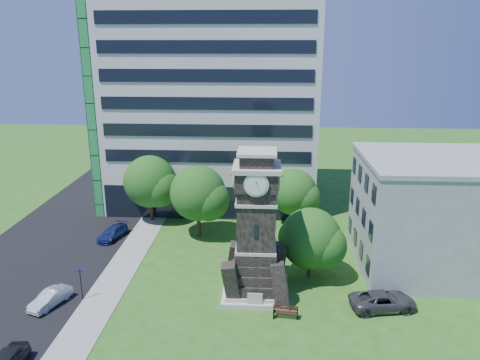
# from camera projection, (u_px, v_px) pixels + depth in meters

# --- Properties ---
(ground) EXTENTS (160.00, 160.00, 0.00)m
(ground) POSITION_uv_depth(u_px,v_px,m) (218.00, 304.00, 37.45)
(ground) COLOR #295B1A
(ground) RESTS_ON ground
(sidewalk) EXTENTS (3.00, 70.00, 0.06)m
(sidewalk) POSITION_uv_depth(u_px,v_px,m) (120.00, 271.00, 42.75)
(sidewalk) COLOR gray
(sidewalk) RESTS_ON ground
(street) EXTENTS (14.00, 80.00, 0.02)m
(street) POSITION_uv_depth(u_px,v_px,m) (30.00, 269.00, 43.22)
(street) COLOR black
(street) RESTS_ON ground
(clock_tower) EXTENTS (5.40, 5.40, 12.22)m
(clock_tower) POSITION_uv_depth(u_px,v_px,m) (256.00, 234.00, 37.68)
(clock_tower) COLOR beige
(clock_tower) RESTS_ON ground
(office_tall) EXTENTS (26.20, 15.11, 28.60)m
(office_tall) POSITION_uv_depth(u_px,v_px,m) (212.00, 91.00, 58.24)
(office_tall) COLOR silver
(office_tall) RESTS_ON ground
(office_low) EXTENTS (15.20, 12.20, 10.40)m
(office_low) POSITION_uv_depth(u_px,v_px,m) (444.00, 213.00, 42.51)
(office_low) COLOR #A0A3A6
(office_low) RESTS_ON ground
(car_street_mid) EXTENTS (2.55, 3.98, 1.24)m
(car_street_mid) POSITION_uv_depth(u_px,v_px,m) (50.00, 298.00, 37.13)
(car_street_mid) COLOR silver
(car_street_mid) RESTS_ON ground
(car_street_north) EXTENTS (2.73, 4.53, 1.23)m
(car_street_north) POSITION_uv_depth(u_px,v_px,m) (113.00, 233.00, 49.75)
(car_street_north) COLOR navy
(car_street_north) RESTS_ON ground
(car_east_lot) EXTENTS (5.51, 3.24, 1.44)m
(car_east_lot) POSITION_uv_depth(u_px,v_px,m) (383.00, 301.00, 36.60)
(car_east_lot) COLOR #424246
(car_east_lot) RESTS_ON ground
(park_bench) EXTENTS (1.91, 0.51, 0.98)m
(park_bench) POSITION_uv_depth(u_px,v_px,m) (286.00, 312.00, 35.51)
(park_bench) COLOR black
(park_bench) RESTS_ON ground
(street_sign) EXTENTS (0.65, 0.06, 2.69)m
(street_sign) POSITION_uv_depth(u_px,v_px,m) (81.00, 281.00, 37.69)
(street_sign) COLOR black
(street_sign) RESTS_ON ground
(tree_nw) EXTENTS (6.60, 6.00, 7.76)m
(tree_nw) POSITION_uv_depth(u_px,v_px,m) (151.00, 183.00, 53.59)
(tree_nw) COLOR #332114
(tree_nw) RESTS_ON ground
(tree_nc) EXTENTS (6.47, 5.88, 7.85)m
(tree_nc) POSITION_uv_depth(u_px,v_px,m) (199.00, 195.00, 49.11)
(tree_nc) COLOR #332114
(tree_nc) RESTS_ON ground
(tree_ne) EXTENTS (5.60, 5.09, 6.82)m
(tree_ne) POSITION_uv_depth(u_px,v_px,m) (294.00, 194.00, 51.41)
(tree_ne) COLOR #332114
(tree_ne) RESTS_ON ground
(tree_east) EXTENTS (5.92, 5.38, 6.40)m
(tree_east) POSITION_uv_depth(u_px,v_px,m) (311.00, 240.00, 40.81)
(tree_east) COLOR #332114
(tree_east) RESTS_ON ground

